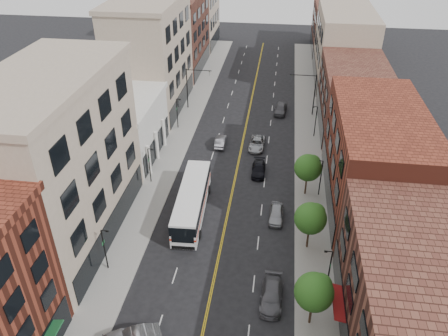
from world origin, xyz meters
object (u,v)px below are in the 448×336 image
at_px(city_bus, 192,200).
at_px(car_lane_behind, 220,141).
at_px(car_lane_a, 259,169).
at_px(car_lane_b, 257,144).
at_px(car_lane_c, 281,109).
at_px(car_parked_mid, 272,295).
at_px(car_parked_far, 276,214).

bearing_deg(city_bus, car_lane_behind, 84.10).
height_order(car_lane_a, car_lane_b, car_lane_b).
xyz_separation_m(car_lane_behind, car_lane_c, (8.78, 12.90, 0.13)).
distance_m(city_bus, car_lane_c, 31.48).
bearing_deg(car_lane_c, city_bus, -102.45).
bearing_deg(car_lane_c, car_parked_mid, -84.05).
relative_size(car_lane_a, car_lane_c, 0.94).
bearing_deg(city_bus, car_lane_b, 66.40).
xyz_separation_m(car_lane_behind, car_lane_a, (6.33, -7.05, -0.03)).
xyz_separation_m(city_bus, car_parked_far, (10.02, 0.37, -1.26)).
height_order(city_bus, car_parked_far, city_bus).
bearing_deg(car_parked_mid, car_lane_c, 91.98).
xyz_separation_m(city_bus, car_lane_behind, (0.93, 17.02, -1.29)).
relative_size(car_lane_b, car_lane_c, 1.02).
xyz_separation_m(city_bus, car_lane_b, (6.51, 17.10, -1.30)).
relative_size(city_bus, car_parked_mid, 2.66).
distance_m(car_parked_far, car_lane_b, 17.10).
distance_m(car_parked_far, car_lane_c, 29.56).
distance_m(car_parked_mid, car_parked_far, 12.46).
distance_m(car_parked_mid, car_lane_behind, 30.49).
relative_size(city_bus, car_lane_a, 2.95).
xyz_separation_m(car_lane_b, car_lane_c, (3.21, 12.82, 0.14)).
height_order(car_lane_behind, car_lane_c, car_lane_c).
bearing_deg(car_lane_a, car_parked_far, -75.13).
bearing_deg(car_parked_mid, car_parked_far, 91.58).
bearing_deg(car_parked_far, car_lane_c, 91.70).
relative_size(car_lane_a, car_lane_b, 0.92).
bearing_deg(car_lane_b, city_bus, -108.01).
height_order(city_bus, car_lane_b, city_bus).
bearing_deg(city_bus, car_lane_c, 69.25).
height_order(car_parked_mid, car_lane_b, car_parked_mid).
bearing_deg(car_lane_behind, car_parked_mid, 105.69).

